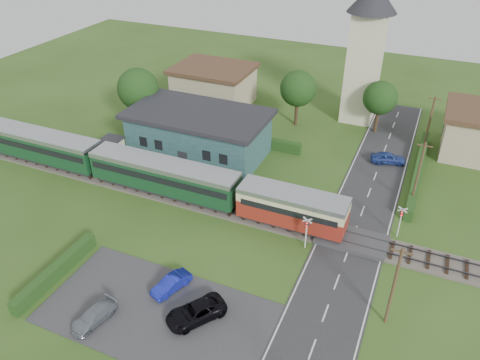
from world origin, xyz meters
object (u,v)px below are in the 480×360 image
at_px(equipment_hut, 113,149).
at_px(car_park_blue, 171,284).
at_px(church_tower, 367,44).
at_px(crossing_signal_near, 307,228).
at_px(crossing_signal_far, 401,218).
at_px(car_on_road, 388,158).
at_px(house_west, 214,85).
at_px(station_building, 199,133).
at_px(car_park_dark, 196,312).
at_px(car_park_silver, 94,316).
at_px(pedestrian_near, 225,182).
at_px(pedestrian_far, 121,156).
at_px(train, 137,169).

distance_m(equipment_hut, car_park_blue, 21.97).
xyz_separation_m(church_tower, crossing_signal_near, (1.40, -28.41, -8.08)).
xyz_separation_m(crossing_signal_far, car_on_road, (-2.85, 13.09, -1.44)).
relative_size(house_west, car_park_blue, 3.14).
distance_m(station_building, car_park_dark, 25.11).
height_order(crossing_signal_near, car_on_road, crossing_signal_near).
xyz_separation_m(church_tower, car_park_silver, (-10.24, -42.50, -9.61)).
relative_size(crossing_signal_near, car_park_silver, 0.89).
height_order(car_park_blue, pedestrian_near, pedestrian_near).
xyz_separation_m(equipment_hut, house_west, (3.00, 19.80, 1.04)).
bearing_deg(car_on_road, crossing_signal_far, 175.69).
bearing_deg(equipment_hut, crossing_signal_near, -12.94).
distance_m(station_building, pedestrian_near, 9.19).
bearing_deg(pedestrian_far, crossing_signal_near, -123.81).
height_order(crossing_signal_near, car_park_blue, crossing_signal_near).
bearing_deg(car_park_blue, crossing_signal_far, 61.29).
bearing_deg(car_park_silver, pedestrian_far, 132.31).
bearing_deg(car_park_dark, train, 171.31).
xyz_separation_m(house_west, crossing_signal_near, (21.40, -25.41, -0.65)).
distance_m(crossing_signal_far, car_on_road, 13.47).
distance_m(crossing_signal_near, pedestrian_near, 11.20).
relative_size(equipment_hut, pedestrian_far, 1.40).
xyz_separation_m(car_park_silver, pedestrian_far, (-11.35, 19.28, 0.75)).
height_order(equipment_hut, car_on_road, equipment_hut).
bearing_deg(house_west, car_park_blue, -68.94).
height_order(equipment_hut, crossing_signal_far, crossing_signal_far).
relative_size(crossing_signal_far, car_park_silver, 0.89).
distance_m(house_west, crossing_signal_far, 35.26).
distance_m(church_tower, pedestrian_near, 26.57).
relative_size(equipment_hut, car_park_dark, 0.57).
relative_size(house_west, car_park_silver, 2.93).
bearing_deg(crossing_signal_near, equipment_hut, 167.06).
bearing_deg(crossing_signal_near, car_park_silver, -129.54).
bearing_deg(house_west, car_on_road, -16.28).
xyz_separation_m(equipment_hut, car_park_dark, (19.41, -16.48, -1.04)).
distance_m(station_building, crossing_signal_far, 24.51).
distance_m(church_tower, car_park_dark, 40.58).
height_order(house_west, crossing_signal_near, house_west).
xyz_separation_m(crossing_signal_far, car_park_silver, (-18.84, -18.89, -1.53)).
bearing_deg(house_west, crossing_signal_near, -49.89).
relative_size(crossing_signal_near, pedestrian_near, 1.65).
xyz_separation_m(crossing_signal_near, crossing_signal_far, (7.20, 4.80, 0.00)).
distance_m(car_park_dark, pedestrian_far, 24.14).
height_order(train, crossing_signal_near, train).
bearing_deg(equipment_hut, pedestrian_near, -2.91).
height_order(train, car_park_dark, train).
bearing_deg(train, church_tower, 56.12).
distance_m(station_building, pedestrian_far, 9.15).
bearing_deg(pedestrian_near, car_park_dark, 112.72).
bearing_deg(station_building, house_west, 109.65).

